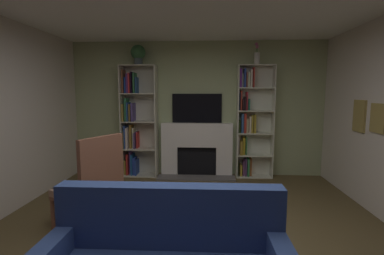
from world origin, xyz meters
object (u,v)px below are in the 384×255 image
object	(u,v)px
fireplace	(197,149)
coffee_table	(177,231)
tv	(197,108)
bookshelf_right	(250,122)
armchair	(93,183)
vase_with_flowers	(257,56)
bookshelf_left	(135,123)
potted_plant	(138,54)

from	to	relation	value
fireplace	coffee_table	xyz separation A→B (m)	(-0.07, -2.93, -0.21)
tv	bookshelf_right	world-z (taller)	bookshelf_right
bookshelf_right	armchair	size ratio (longest dim) A/B	1.90
vase_with_flowers	fireplace	bearing A→B (deg)	177.36
tv	bookshelf_left	distance (m)	1.26
bookshelf_right	coffee_table	size ratio (longest dim) A/B	2.31
bookshelf_left	armchair	world-z (taller)	bookshelf_left
fireplace	bookshelf_right	size ratio (longest dim) A/B	0.69
bookshelf_left	potted_plant	size ratio (longest dim) A/B	5.63
bookshelf_left	potted_plant	bearing A→B (deg)	-14.05
fireplace	potted_plant	size ratio (longest dim) A/B	3.90
bookshelf_left	coffee_table	world-z (taller)	bookshelf_left
armchair	bookshelf_right	bearing A→B (deg)	45.25
bookshelf_right	coffee_table	xyz separation A→B (m)	(-1.11, -2.93, -0.76)
tv	bookshelf_left	bearing A→B (deg)	-175.48
bookshelf_right	coffee_table	bearing A→B (deg)	-110.81
tv	coffee_table	world-z (taller)	tv
potted_plant	armchair	bearing A→B (deg)	-91.39
bookshelf_right	potted_plant	distance (m)	2.52
tv	bookshelf_right	distance (m)	1.07
potted_plant	vase_with_flowers	xyz separation A→B (m)	(2.25, 0.00, -0.07)
bookshelf_right	vase_with_flowers	world-z (taller)	vase_with_flowers
fireplace	armchair	world-z (taller)	armchair
tv	potted_plant	world-z (taller)	potted_plant
tv	vase_with_flowers	bearing A→B (deg)	-6.02
potted_plant	armchair	distance (m)	2.86
fireplace	bookshelf_left	size ratio (longest dim) A/B	0.69
armchair	bookshelf_left	bearing A→B (deg)	91.07
tv	armchair	xyz separation A→B (m)	(-1.18, -2.30, -0.79)
bookshelf_left	coffee_table	xyz separation A→B (m)	(1.15, -2.90, -0.72)
fireplace	armchair	size ratio (longest dim) A/B	1.32
potted_plant	vase_with_flowers	bearing A→B (deg)	0.04
bookshelf_right	potted_plant	world-z (taller)	potted_plant
armchair	coffee_table	world-z (taller)	armchair
bookshelf_right	vase_with_flowers	bearing A→B (deg)	-30.67
vase_with_flowers	coffee_table	distance (m)	3.70
tv	armchair	size ratio (longest dim) A/B	0.85
potted_plant	tv	bearing A→B (deg)	6.09
potted_plant	fireplace	bearing A→B (deg)	2.72
potted_plant	coffee_table	bearing A→B (deg)	-69.90
fireplace	bookshelf_right	xyz separation A→B (m)	(1.04, -0.00, 0.55)
bookshelf_right	armchair	bearing A→B (deg)	-134.75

